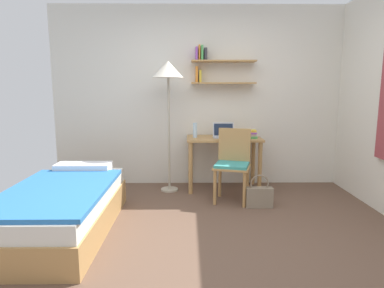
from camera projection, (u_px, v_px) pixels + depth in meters
The scene contains 10 objects.
ground_plane at pixel (212, 242), 3.15m from camera, with size 5.28×5.28×0.00m, color brown.
wall_back at pixel (204, 96), 4.93m from camera, with size 4.40×0.27×2.60m.
bed at pixel (63, 208), 3.35m from camera, with size 0.93×1.86×0.54m.
desk at pixel (224, 147), 4.73m from camera, with size 1.04×0.57×0.75m.
desk_chair at pixel (233, 161), 4.25m from camera, with size 0.53×0.51×0.92m.
standing_lamp at pixel (168, 76), 4.49m from camera, with size 0.43×0.43×1.79m.
laptop at pixel (224, 134), 4.70m from camera, with size 0.30×0.22×0.21m.
water_bottle at pixel (195, 130), 4.67m from camera, with size 0.06×0.06×0.21m, color silver.
book_stack at pixel (250, 134), 4.65m from camera, with size 0.19×0.23×0.11m.
handbag at pixel (259, 196), 4.06m from camera, with size 0.32×0.11×0.40m.
Camera 1 is at (-0.23, -2.95, 1.43)m, focal length 31.34 mm.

